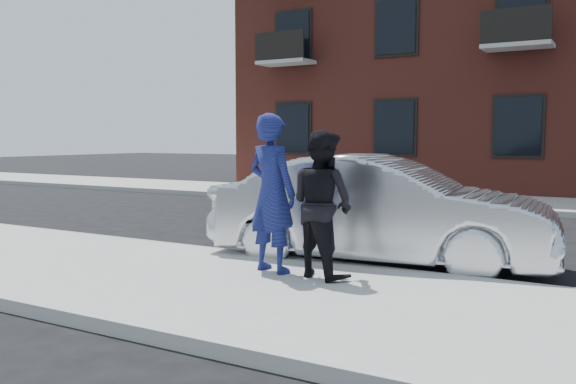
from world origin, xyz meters
The scene contains 8 objects.
ground centered at (0.00, 0.00, 0.00)m, with size 100.00×100.00×0.00m, color black.
near_sidewalk centered at (0.00, -0.25, 0.07)m, with size 50.00×3.50×0.15m, color #9A9792.
near_curb centered at (0.00, 1.55, 0.07)m, with size 50.00×0.10×0.15m, color #999691.
far_sidewalk centered at (0.00, 11.25, 0.07)m, with size 50.00×3.50×0.15m, color #9A9792.
far_curb centered at (0.00, 9.45, 0.07)m, with size 50.00×0.10×0.15m, color #999691.
silver_sedan centered at (-0.01, 2.30, 0.81)m, with size 1.71×4.90×1.61m, color #B7BABF.
man_hoodie centered at (-0.82, 0.58, 1.16)m, with size 0.83×0.64×2.03m.
man_peacoat centered at (-0.14, 0.65, 1.05)m, with size 1.05×0.93×1.81m.
Camera 1 is at (3.21, -6.02, 1.87)m, focal length 38.00 mm.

